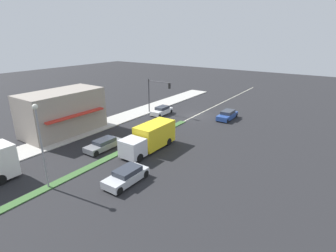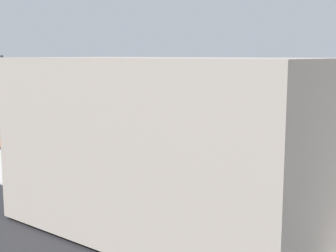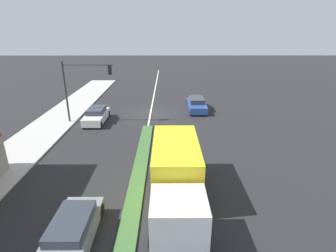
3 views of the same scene
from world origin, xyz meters
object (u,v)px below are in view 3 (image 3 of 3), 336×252
(delivery_truck, at_px, (176,175))
(warning_aframe_sign, at_px, (94,109))
(coupe_blue, at_px, (197,104))
(van_white, at_px, (96,115))
(suv_grey, at_px, (71,234))
(traffic_signal_main, at_px, (80,82))

(delivery_truck, bearing_deg, warning_aframe_sign, -61.22)
(coupe_blue, bearing_deg, van_white, 20.62)
(delivery_truck, height_order, coupe_blue, delivery_truck)
(delivery_truck, height_order, suv_grey, delivery_truck)
(traffic_signal_main, distance_m, warning_aframe_sign, 4.48)
(warning_aframe_sign, bearing_deg, coupe_blue, -174.37)
(coupe_blue, bearing_deg, traffic_signal_main, 19.34)
(warning_aframe_sign, relative_size, delivery_truck, 0.11)
(warning_aframe_sign, relative_size, van_white, 0.20)
(suv_grey, height_order, van_white, van_white)
(suv_grey, relative_size, coupe_blue, 0.98)
(traffic_signal_main, relative_size, suv_grey, 1.25)
(warning_aframe_sign, height_order, coupe_blue, coupe_blue)
(delivery_truck, distance_m, van_white, 14.19)
(van_white, xyz_separation_m, coupe_blue, (-10.00, -3.76, 0.01))
(delivery_truck, bearing_deg, traffic_signal_main, -55.37)
(suv_grey, bearing_deg, van_white, -79.63)
(coupe_blue, bearing_deg, suv_grey, 69.30)
(traffic_signal_main, relative_size, delivery_truck, 0.75)
(van_white, distance_m, coupe_blue, 10.68)
(warning_aframe_sign, relative_size, suv_grey, 0.19)
(van_white, relative_size, coupe_blue, 0.91)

